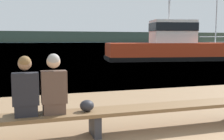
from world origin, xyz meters
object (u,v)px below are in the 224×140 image
(tugboat_red, at_px, (168,48))
(moored_sailboat, at_px, (218,49))
(shopping_bag, at_px, (87,106))
(person_right, at_px, (54,87))
(person_left, at_px, (26,90))
(bench_main, at_px, (95,115))

(tugboat_red, height_order, moored_sailboat, moored_sailboat)
(moored_sailboat, bearing_deg, shopping_bag, 145.68)
(person_right, height_order, shopping_bag, person_right)
(person_right, height_order, tugboat_red, tugboat_red)
(person_right, relative_size, moored_sailboat, 0.11)
(shopping_bag, bearing_deg, person_right, 179.86)
(moored_sailboat, bearing_deg, person_left, 144.35)
(bench_main, relative_size, moored_sailboat, 0.70)
(shopping_bag, distance_m, tugboat_red, 18.80)
(shopping_bag, xyz_separation_m, moored_sailboat, (20.69, 23.11, 0.04))
(person_left, relative_size, shopping_bag, 4.00)
(tugboat_red, bearing_deg, shopping_bag, 156.67)
(bench_main, bearing_deg, shopping_bag, 179.63)
(person_left, relative_size, person_right, 0.97)
(person_left, xyz_separation_m, person_right, (0.44, -0.00, 0.02))
(shopping_bag, bearing_deg, moored_sailboat, 48.16)
(shopping_bag, height_order, moored_sailboat, moored_sailboat)
(shopping_bag, bearing_deg, person_left, 179.85)
(bench_main, xyz_separation_m, person_left, (-1.12, 0.00, 0.50))
(bench_main, distance_m, person_left, 1.23)
(person_left, height_order, tugboat_red, tugboat_red)
(person_left, relative_size, moored_sailboat, 0.10)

